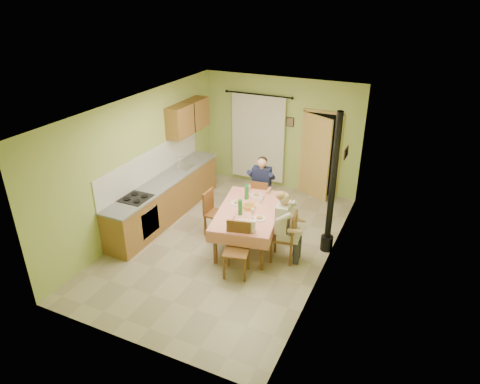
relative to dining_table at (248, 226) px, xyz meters
The scene contains 17 objects.
floor 0.58m from the dining_table, 155.31° to the right, with size 4.00×6.00×0.01m, color tan.
room_shell 1.51m from the dining_table, 155.31° to the right, with size 4.04×6.04×2.82m.
kitchen_run 2.12m from the dining_table, behind, with size 0.64×3.64×1.56m.
upper_cabinets 3.11m from the dining_table, 145.60° to the left, with size 0.35×1.40×0.70m, color olive.
curtain 3.01m from the dining_table, 109.21° to the left, with size 1.70×0.07×2.22m.
doorway 2.85m from the dining_table, 76.85° to the left, with size 0.96×0.43×2.15m.
dining_table is the anchor object (origin of this frame).
tableware 0.46m from the dining_table, 72.54° to the right, with size 0.90×1.53×0.33m.
chair_far 1.12m from the dining_table, 99.54° to the left, with size 0.42×0.42×0.92m.
chair_near 1.06m from the dining_table, 77.81° to the right, with size 0.52×0.52×0.99m.
chair_right 0.88m from the dining_table, 16.57° to the right, with size 0.48×0.48×0.99m.
chair_left 0.76m from the dining_table, behind, with size 0.41×0.41×0.96m.
man_far 1.23m from the dining_table, 99.53° to the left, with size 0.62×0.51×1.39m.
man_right 1.00m from the dining_table, 16.97° to the right, with size 0.51×0.62×1.39m.
stove_flue 1.69m from the dining_table, 15.53° to the left, with size 0.24×0.24×2.80m.
picture_back 3.11m from the dining_table, 93.01° to the left, with size 0.19×0.03×0.23m, color black.
picture_right 2.38m from the dining_table, 32.90° to the left, with size 0.03×0.31×0.21m, color brown.
Camera 1 is at (3.34, -6.58, 4.75)m, focal length 32.00 mm.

